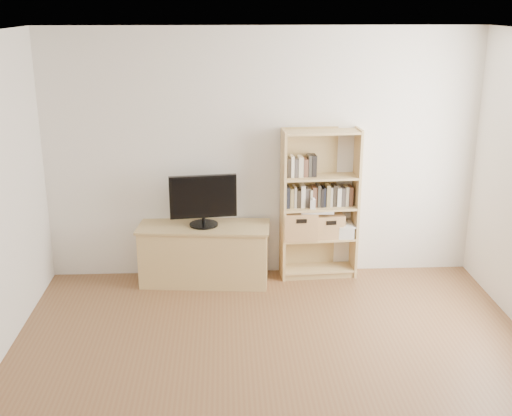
{
  "coord_description": "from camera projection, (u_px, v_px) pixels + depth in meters",
  "views": [
    {
      "loc": [
        -0.39,
        -3.99,
        2.81
      ],
      "look_at": [
        -0.1,
        1.9,
        0.92
      ],
      "focal_mm": 45.0,
      "sensor_mm": 36.0,
      "label": 1
    }
  ],
  "objects": [
    {
      "name": "basket_right",
      "position": [
        328.0,
        225.0,
        6.77
      ],
      "size": [
        0.33,
        0.28,
        0.25
      ],
      "primitive_type": "cube",
      "rotation": [
        0.0,
        0.0,
        0.1
      ],
      "color": "#A38249",
      "rests_on": "bookshelf"
    },
    {
      "name": "magazine_stack",
      "position": [
        344.0,
        230.0,
        6.81
      ],
      "size": [
        0.2,
        0.28,
        0.12
      ],
      "primitive_type": "cube",
      "rotation": [
        0.0,
        0.0,
        -0.07
      ],
      "color": "beige",
      "rests_on": "bookshelf"
    },
    {
      "name": "tv_stand",
      "position": [
        205.0,
        255.0,
        6.69
      ],
      "size": [
        1.35,
        0.61,
        0.6
      ],
      "primitive_type": "cube",
      "rotation": [
        0.0,
        0.0,
        -0.09
      ],
      "color": "tan",
      "rests_on": "floor"
    },
    {
      "name": "bookshelf",
      "position": [
        320.0,
        205.0,
        6.7
      ],
      "size": [
        0.81,
        0.33,
        1.6
      ],
      "primitive_type": "cube",
      "rotation": [
        0.0,
        0.0,
        0.06
      ],
      "color": "tan",
      "rests_on": "floor"
    },
    {
      "name": "television",
      "position": [
        203.0,
        200.0,
        6.51
      ],
      "size": [
        0.68,
        0.13,
        0.54
      ],
      "primitive_type": "cube",
      "rotation": [
        0.0,
        0.0,
        0.12
      ],
      "color": "black",
      "rests_on": "tv_stand"
    },
    {
      "name": "laptop",
      "position": [
        317.0,
        210.0,
        6.69
      ],
      "size": [
        0.35,
        0.25,
        0.03
      ],
      "primitive_type": "cube",
      "rotation": [
        0.0,
        0.0,
        -0.05
      ],
      "color": "silver",
      "rests_on": "basket_left"
    },
    {
      "name": "basket_left",
      "position": [
        299.0,
        224.0,
        6.73
      ],
      "size": [
        0.37,
        0.31,
        0.29
      ],
      "primitive_type": "cube",
      "rotation": [
        0.0,
        0.0,
        0.05
      ],
      "color": "#A38249",
      "rests_on": "bookshelf"
    },
    {
      "name": "back_wall",
      "position": [
        262.0,
        155.0,
        6.65
      ],
      "size": [
        4.5,
        0.02,
        2.6
      ],
      "primitive_type": "cube",
      "color": "white",
      "rests_on": "floor"
    },
    {
      "name": "baby_monitor",
      "position": [
        313.0,
        204.0,
        6.59
      ],
      "size": [
        0.06,
        0.04,
        0.1
      ],
      "primitive_type": "cube",
      "rotation": [
        0.0,
        0.0,
        -0.13
      ],
      "color": "white",
      "rests_on": "bookshelf"
    },
    {
      "name": "ceiling",
      "position": [
        287.0,
        39.0,
        3.87
      ],
      "size": [
        4.5,
        5.0,
        0.01
      ],
      "primitive_type": "cube",
      "color": "white",
      "rests_on": "back_wall"
    },
    {
      "name": "books_row_upper",
      "position": [
        303.0,
        166.0,
        6.56
      ],
      "size": [
        0.42,
        0.18,
        0.22
      ],
      "primitive_type": "cube",
      "rotation": [
        0.0,
        0.0,
        0.07
      ],
      "color": "black",
      "rests_on": "bookshelf"
    },
    {
      "name": "books_row_mid",
      "position": [
        319.0,
        196.0,
        6.69
      ],
      "size": [
        0.79,
        0.2,
        0.21
      ],
      "primitive_type": "cube",
      "rotation": [
        0.0,
        0.0,
        0.07
      ],
      "color": "black",
      "rests_on": "bookshelf"
    },
    {
      "name": "floor",
      "position": [
        282.0,
        407.0,
        4.67
      ],
      "size": [
        4.5,
        5.0,
        0.01
      ],
      "primitive_type": "cube",
      "color": "brown",
      "rests_on": "ground"
    }
  ]
}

